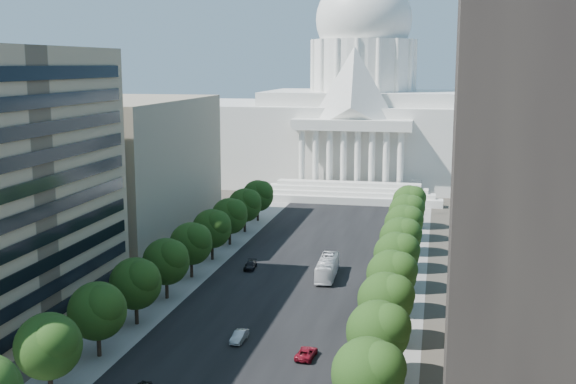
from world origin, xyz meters
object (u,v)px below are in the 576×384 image
Objects in this scene: car_dark_b at (250,266)px; car_silver at (239,336)px; car_red at (306,353)px; city_bus at (327,268)px.

car_silver is at bearing -81.59° from car_dark_b.
car_dark_b is (-7.59, 34.54, -0.03)m from car_silver.
car_dark_b is at bearing -60.70° from car_red.
city_bus is at bearing -12.46° from car_dark_b.
city_bus reaches higher than car_dark_b.
car_dark_b is (-17.58, 38.19, 0.03)m from car_red.
city_bus is (7.15, 32.35, 1.04)m from car_silver.
car_silver is at bearing -104.50° from city_bus.
car_dark_b is at bearing 105.03° from car_silver.
car_red is at bearing -87.52° from city_bus.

